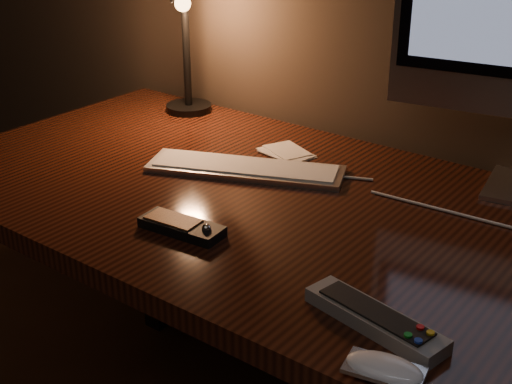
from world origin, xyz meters
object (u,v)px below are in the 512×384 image
Objects in this scene: media_remote at (182,226)px; desk_lamp at (183,10)px; desk at (326,256)px; keyboard at (245,168)px; mouse at (384,371)px; tv_remote at (375,319)px.

media_remote is 0.40× the size of desk_lamp.
keyboard is (-0.20, 0.00, 0.14)m from desk.
desk_lamp is at bearing 160.06° from desk.
mouse is 0.62× the size of media_remote.
keyboard is 1.03× the size of desk_lamp.
desk is 7.29× the size of tv_remote.
tv_remote is (-0.06, 0.09, 0.00)m from mouse.
desk is at bearing 118.24° from mouse.
media_remote is 0.40m from tv_remote.
mouse is at bearing -43.85° from tv_remote.
media_remote reaches higher than mouse.
keyboard is at bearing 100.20° from media_remote.
desk is 10.32× the size of media_remote.
media_remote is (-0.12, -0.27, 0.14)m from desk.
keyboard is 0.57m from tv_remote.
desk_lamp is at bearing 127.10° from keyboard.
desk_lamp reaches higher than tv_remote.
desk_lamp is (-0.53, 0.19, 0.39)m from desk.
desk is 0.54m from mouse.
desk is at bearing 141.73° from tv_remote.
mouse reaches higher than keyboard.
keyboard is 1.83× the size of tv_remote.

